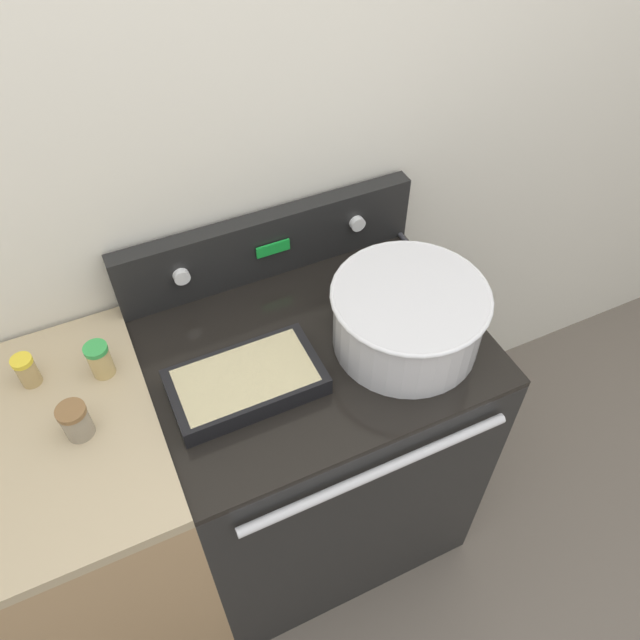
{
  "coord_description": "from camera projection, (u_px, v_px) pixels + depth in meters",
  "views": [
    {
      "loc": [
        -0.4,
        -0.57,
        2.06
      ],
      "look_at": [
        0.02,
        0.33,
        0.97
      ],
      "focal_mm": 35.0,
      "sensor_mm": 36.0,
      "label": 1
    }
  ],
  "objects": [
    {
      "name": "ground_plane",
      "position": [
        358.0,
        597.0,
        1.98
      ],
      "size": [
        12.0,
        12.0,
        0.0
      ],
      "primitive_type": "plane",
      "color": "#6B6056"
    },
    {
      "name": "kitchen_wall",
      "position": [
        253.0,
        149.0,
        1.46
      ],
      "size": [
        8.0,
        0.05,
        2.5
      ],
      "color": "silver",
      "rests_on": "ground_plane"
    },
    {
      "name": "stove_range",
      "position": [
        316.0,
        444.0,
        1.83
      ],
      "size": [
        0.8,
        0.65,
        0.91
      ],
      "color": "black",
      "rests_on": "ground_plane"
    },
    {
      "name": "control_panel",
      "position": [
        269.0,
        244.0,
        1.6
      ],
      "size": [
        0.8,
        0.07,
        0.18
      ],
      "color": "black",
      "rests_on": "stove_range"
    },
    {
      "name": "side_counter",
      "position": [
        73.0,
        542.0,
        1.63
      ],
      "size": [
        0.61,
        0.62,
        0.93
      ],
      "color": "tan",
      "rests_on": "ground_plane"
    },
    {
      "name": "mixing_bowl",
      "position": [
        408.0,
        315.0,
        1.44
      ],
      "size": [
        0.36,
        0.36,
        0.16
      ],
      "color": "silver",
      "rests_on": "stove_range"
    },
    {
      "name": "casserole_dish",
      "position": [
        246.0,
        381.0,
        1.39
      ],
      "size": [
        0.34,
        0.19,
        0.05
      ],
      "color": "black",
      "rests_on": "stove_range"
    },
    {
      "name": "ladle",
      "position": [
        447.0,
        280.0,
        1.59
      ],
      "size": [
        0.08,
        0.33,
        0.08
      ],
      "color": "#333338",
      "rests_on": "stove_range"
    },
    {
      "name": "spice_jar_green_cap",
      "position": [
        100.0,
        360.0,
        1.39
      ],
      "size": [
        0.05,
        0.05,
        0.09
      ],
      "color": "tan",
      "rests_on": "side_counter"
    },
    {
      "name": "spice_jar_brown_cap",
      "position": [
        76.0,
        421.0,
        1.28
      ],
      "size": [
        0.06,
        0.06,
        0.08
      ],
      "color": "gray",
      "rests_on": "side_counter"
    },
    {
      "name": "spice_jar_yellow_cap",
      "position": [
        27.0,
        370.0,
        1.37
      ],
      "size": [
        0.05,
        0.05,
        0.08
      ],
      "color": "tan",
      "rests_on": "side_counter"
    }
  ]
}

